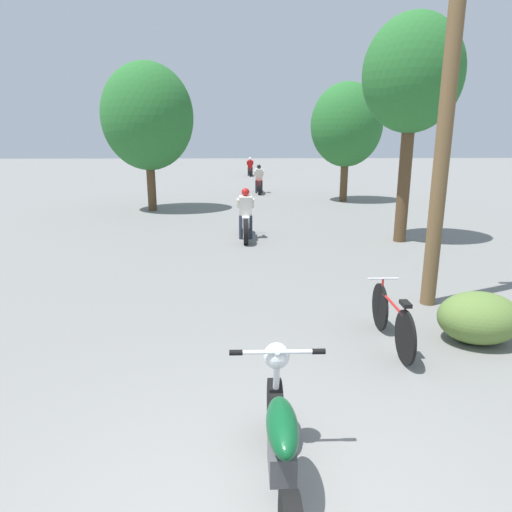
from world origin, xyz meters
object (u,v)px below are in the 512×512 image
motorcycle_rider_far (250,169)px  motorcycle_rider_lead (246,220)px  motorcycle_foreground (281,443)px  roadside_tree_right_far (347,125)px  roadside_tree_right_near (413,76)px  motorcycle_rider_mid (259,183)px  bicycle_parked (392,319)px  utility_pole (451,65)px  roadside_tree_left (147,117)px

motorcycle_rider_far → motorcycle_rider_lead: bearing=-91.4°
motorcycle_foreground → motorcycle_rider_lead: size_ratio=0.97×
motorcycle_rider_lead → motorcycle_rider_far: motorcycle_rider_lead is taller
motorcycle_foreground → roadside_tree_right_far: bearing=76.1°
roadside_tree_right_near → motorcycle_rider_mid: 12.17m
motorcycle_rider_mid → motorcycle_rider_far: motorcycle_rider_mid is taller
roadside_tree_right_far → bicycle_parked: (-2.46, -14.26, -2.85)m
motorcycle_rider_lead → roadside_tree_right_near: bearing=-6.2°
motorcycle_rider_far → bicycle_parked: motorcycle_rider_far is taller
utility_pole → roadside_tree_left: bearing=122.3°
bicycle_parked → roadside_tree_right_near: bearing=70.2°
roadside_tree_right_near → roadside_tree_right_far: (0.20, 7.98, -0.97)m
roadside_tree_right_far → motorcycle_foreground: 17.58m
utility_pole → bicycle_parked: utility_pole is taller
motorcycle_foreground → motorcycle_rider_far: bearing=89.4°
motorcycle_rider_lead → motorcycle_rider_mid: size_ratio=0.98×
roadside_tree_left → roadside_tree_right_far: bearing=16.8°
roadside_tree_right_near → roadside_tree_left: (-7.67, 5.61, -0.75)m
roadside_tree_right_near → roadside_tree_right_far: bearing=88.6°
utility_pole → roadside_tree_left: size_ratio=1.36×
motorcycle_rider_mid → bicycle_parked: (1.13, -17.38, -0.16)m
roadside_tree_right_near → utility_pole: bearing=-103.4°
roadside_tree_right_far → motorcycle_rider_far: roadside_tree_right_far is taller
utility_pole → motorcycle_rider_lead: bearing=120.2°
roadside_tree_left → bicycle_parked: size_ratio=3.10×
motorcycle_rider_mid → motorcycle_rider_far: 10.72m
roadside_tree_right_far → motorcycle_rider_lead: bearing=-120.0°
motorcycle_rider_lead → motorcycle_rider_mid: bearing=85.9°
roadside_tree_left → motorcycle_rider_mid: roadside_tree_left is taller
roadside_tree_right_near → motorcycle_rider_mid: (-3.39, 11.10, -3.66)m
roadside_tree_right_far → roadside_tree_left: roadside_tree_left is taller
motorcycle_foreground → motorcycle_rider_mid: size_ratio=0.95×
motorcycle_foreground → roadside_tree_right_near: bearing=66.0°
motorcycle_foreground → motorcycle_rider_lead: bearing=91.2°
roadside_tree_right_far → motorcycle_foreground: (-4.16, -16.85, -2.77)m
utility_pole → motorcycle_rider_mid: (-2.26, 15.84, -3.22)m
roadside_tree_right_far → motorcycle_rider_far: (-3.82, 13.83, -2.71)m
roadside_tree_right_near → bicycle_parked: size_ratio=3.27×
bicycle_parked → motorcycle_rider_far: bearing=92.8°
roadside_tree_right_far → motorcycle_rider_far: 14.60m
roadside_tree_right_near → roadside_tree_left: size_ratio=1.06×
utility_pole → roadside_tree_right_near: 4.89m
utility_pole → bicycle_parked: (-1.13, -1.54, -3.38)m
motorcycle_rider_lead → motorcycle_rider_mid: motorcycle_rider_mid is taller
roadside_tree_left → bicycle_parked: 13.41m
roadside_tree_right_near → bicycle_parked: 7.68m
motorcycle_rider_mid → roadside_tree_right_far: bearing=-41.0°
roadside_tree_right_far → roadside_tree_right_near: bearing=-91.4°
motorcycle_rider_far → motorcycle_rider_mid: bearing=-88.7°
motorcycle_foreground → motorcycle_rider_far: motorcycle_rider_far is taller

